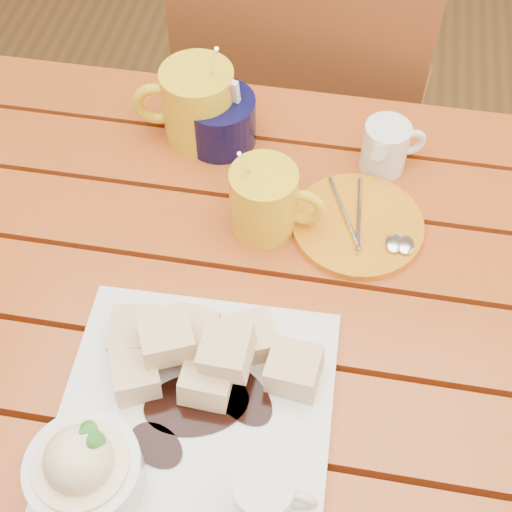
% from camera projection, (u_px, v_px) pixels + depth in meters
% --- Properties ---
extents(ground, '(5.00, 5.00, 0.00)m').
position_uv_depth(ground, '(233.00, 501.00, 1.45)').
color(ground, brown).
rests_on(ground, ground).
extents(table, '(1.20, 0.79, 0.75)m').
position_uv_depth(table, '(221.00, 350.00, 0.93)').
color(table, maroon).
rests_on(table, ground).
extents(dessert_plate, '(0.29, 0.29, 0.12)m').
position_uv_depth(dessert_plate, '(169.00, 421.00, 0.73)').
color(dessert_plate, white).
rests_on(dessert_plate, table).
extents(coffee_mug_left, '(0.14, 0.10, 0.17)m').
position_uv_depth(coffee_mug_left, '(196.00, 104.00, 0.97)').
color(coffee_mug_left, yellow).
rests_on(coffee_mug_left, table).
extents(coffee_mug_right, '(0.12, 0.08, 0.14)m').
position_uv_depth(coffee_mug_right, '(266.00, 200.00, 0.88)').
color(coffee_mug_right, yellow).
rests_on(coffee_mug_right, table).
extents(cream_pitcher, '(0.09, 0.08, 0.07)m').
position_uv_depth(cream_pitcher, '(387.00, 147.00, 0.95)').
color(cream_pitcher, white).
rests_on(cream_pitcher, table).
extents(sugar_caddy, '(0.10, 0.10, 0.11)m').
position_uv_depth(sugar_caddy, '(220.00, 119.00, 0.98)').
color(sugar_caddy, black).
rests_on(sugar_caddy, table).
extents(orange_saucer, '(0.17, 0.17, 0.02)m').
position_uv_depth(orange_saucer, '(359.00, 225.00, 0.91)').
color(orange_saucer, orange).
rests_on(orange_saucer, table).
extents(chair_far, '(0.48, 0.48, 0.90)m').
position_uv_depth(chair_far, '(305.00, 116.00, 1.39)').
color(chair_far, brown).
rests_on(chair_far, ground).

